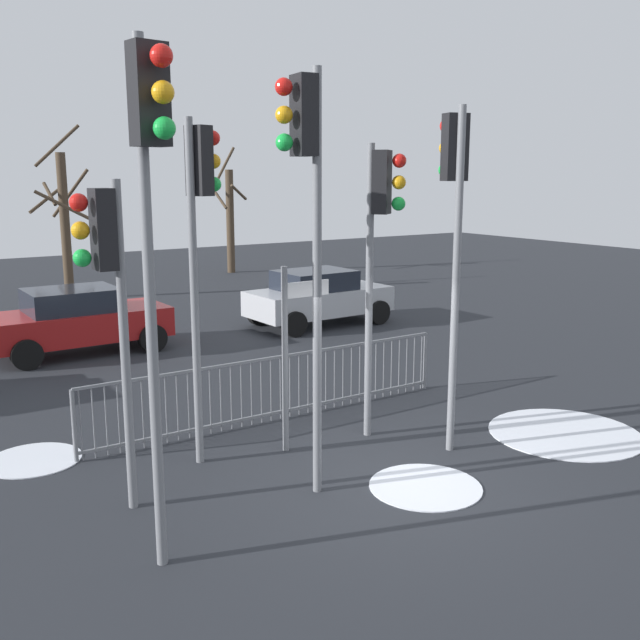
# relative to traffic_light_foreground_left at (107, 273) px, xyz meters

# --- Properties ---
(ground_plane) EXTENTS (60.00, 60.00, 0.00)m
(ground_plane) POSITION_rel_traffic_light_foreground_left_xyz_m (3.16, -1.17, -2.85)
(ground_plane) COLOR #26282D
(traffic_light_foreground_left) EXTENTS (0.57, 0.32, 3.89)m
(traffic_light_foreground_left) POSITION_rel_traffic_light_foreground_left_xyz_m (0.00, 0.00, 0.00)
(traffic_light_foreground_left) COLOR slate
(traffic_light_foreground_left) RESTS_ON ground
(traffic_light_mid_right) EXTENTS (0.36, 0.56, 4.85)m
(traffic_light_mid_right) POSITION_rel_traffic_light_foreground_left_xyz_m (4.67, -0.58, 0.69)
(traffic_light_mid_right) COLOR slate
(traffic_light_mid_right) RESTS_ON ground
(traffic_light_foreground_right) EXTENTS (0.35, 0.57, 5.18)m
(traffic_light_foreground_right) POSITION_rel_traffic_light_foreground_left_xyz_m (-0.00, -1.56, 0.93)
(traffic_light_foreground_right) COLOR slate
(traffic_light_foreground_right) RESTS_ON ground
(traffic_light_mid_left) EXTENTS (0.57, 0.34, 5.14)m
(traffic_light_mid_left) POSITION_rel_traffic_light_foreground_left_xyz_m (2.12, -0.82, 0.90)
(traffic_light_mid_left) COLOR slate
(traffic_light_mid_left) RESTS_ON ground
(traffic_light_rear_right) EXTENTS (0.45, 0.48, 4.38)m
(traffic_light_rear_right) POSITION_rel_traffic_light_foreground_left_xyz_m (4.08, 0.31, 0.36)
(traffic_light_rear_right) COLOR slate
(traffic_light_rear_right) RESTS_ON ground
(traffic_light_rear_left) EXTENTS (0.55, 0.37, 4.66)m
(traffic_light_rear_left) POSITION_rel_traffic_light_foreground_left_xyz_m (1.53, 0.89, 0.56)
(traffic_light_rear_left) COLOR slate
(traffic_light_rear_left) RESTS_ON ground
(direction_sign_post) EXTENTS (0.79, 0.09, 2.69)m
(direction_sign_post) POSITION_rel_traffic_light_foreground_left_xyz_m (2.69, 0.57, -1.33)
(direction_sign_post) COLOR slate
(direction_sign_post) RESTS_ON ground
(pedestrian_guard_railing) EXTENTS (6.50, 0.13, 1.07)m
(pedestrian_guard_railing) POSITION_rel_traffic_light_foreground_left_xyz_m (3.16, 1.81, -2.30)
(pedestrian_guard_railing) COLOR slate
(pedestrian_guard_railing) RESTS_ON ground
(car_silver_trailing) EXTENTS (3.87, 2.06, 1.47)m
(car_silver_trailing) POSITION_rel_traffic_light_foreground_left_xyz_m (7.84, 7.79, -2.09)
(car_silver_trailing) COLOR #B2B5BA
(car_silver_trailing) RESTS_ON ground
(car_red_far) EXTENTS (3.84, 1.99, 1.47)m
(car_red_far) POSITION_rel_traffic_light_foreground_left_xyz_m (1.68, 8.13, -2.09)
(car_red_far) COLOR maroon
(car_red_far) RESTS_ON ground
(bare_tree_left) EXTENTS (1.92, 2.03, 5.53)m
(bare_tree_left) POSITION_rel_traffic_light_foreground_left_xyz_m (3.34, 15.67, -0.31)
(bare_tree_left) COLOR #473828
(bare_tree_left) RESTS_ON ground
(bare_tree_centre) EXTENTS (1.45, 1.32, 5.04)m
(bare_tree_centre) POSITION_rel_traffic_light_foreground_left_xyz_m (10.54, 18.56, -0.61)
(bare_tree_centre) COLOR #473828
(bare_tree_centre) RESTS_ON ground
(snow_patch_kerb) EXTENTS (1.45, 1.45, 0.01)m
(snow_patch_kerb) POSITION_rel_traffic_light_foreground_left_xyz_m (3.48, -1.50, -2.85)
(snow_patch_kerb) COLOR white
(snow_patch_kerb) RESTS_ON ground
(snow_patch_island) EXTENTS (1.31, 1.31, 0.01)m
(snow_patch_island) POSITION_rel_traffic_light_foreground_left_xyz_m (-0.55, 2.17, -2.85)
(snow_patch_island) COLOR white
(snow_patch_island) RESTS_ON ground
(snow_patch_verge) EXTENTS (2.32, 2.32, 0.01)m
(snow_patch_verge) POSITION_rel_traffic_light_foreground_left_xyz_m (6.59, -1.20, -2.85)
(snow_patch_verge) COLOR white
(snow_patch_verge) RESTS_ON ground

